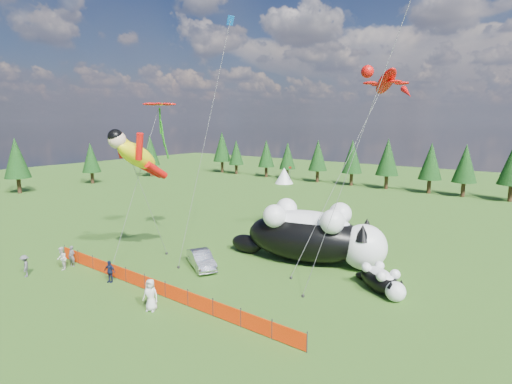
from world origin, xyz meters
The scene contains 16 objects.
ground centered at (0.00, 0.00, 0.00)m, with size 160.00×160.00×0.00m, color #0E3A0A.
safety_fence centered at (0.00, -3.00, 0.50)m, with size 22.06×0.06×1.10m.
tree_line centered at (0.00, 45.00, 4.00)m, with size 90.00×4.00×8.00m, color black, non-canonical shape.
festival_tents centered at (11.00, 40.00, 1.40)m, with size 50.00×3.20×2.80m, color white, non-canonical shape.
cat_large centered at (5.13, 8.15, 2.17)m, with size 12.52×6.46×4.57m.
cat_small centered at (11.40, 5.84, 0.80)m, with size 4.07×3.32×1.68m.
car centered at (-0.83, 2.03, 0.65)m, with size 1.37×3.93×1.29m, color silver.
spectator_a centered at (-8.82, -3.60, 0.80)m, with size 0.58×0.38×1.60m, color #525257.
spectator_b centered at (-8.76, -4.40, 0.86)m, with size 0.83×0.49×1.72m, color silver.
spectator_c centered at (-3.89, -3.64, 0.76)m, with size 0.90×0.46×1.53m, color #131B36.
spectator_d centered at (-9.52, -6.63, 0.79)m, with size 1.02×0.53×1.58m, color #525257.
spectator_e centered at (1.65, -4.62, 0.95)m, with size 0.92×0.60×1.89m, color silver.
superhero_kite centered at (-5.03, -0.09, 8.30)m, with size 5.63×5.92×10.68m.
gecko_kite centered at (8.58, 12.67, 13.72)m, with size 5.93×11.94×16.27m.
flower_kite centered at (-6.79, 3.64, 11.98)m, with size 2.98×7.83×13.63m.
diamond_kite_a centered at (-2.27, 6.97, 17.52)m, with size 0.52×7.03×19.77m.
Camera 1 is at (19.37, -18.22, 10.80)m, focal length 28.00 mm.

